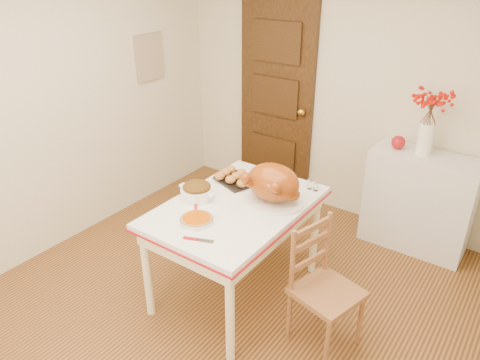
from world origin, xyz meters
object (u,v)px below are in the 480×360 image
Objects in this scene: pumpkin_pie at (197,219)px; kitchen_table at (236,249)px; chair_oak at (327,290)px; sideboard at (418,202)px; turkey_platter at (273,184)px.

kitchen_table is at bearing 77.27° from pumpkin_pie.
kitchen_table is 1.47× the size of chair_oak.
chair_oak is (0.80, -0.08, 0.05)m from kitchen_table.
pumpkin_pie is at bearing -119.18° from sideboard.
sideboard is at bearing 43.69° from turkey_platter.
kitchen_table is (-0.94, -1.47, -0.05)m from sideboard.
kitchen_table is 0.61m from turkey_platter.
chair_oak is at bearing -40.00° from turkey_platter.
kitchen_table is 0.81m from chair_oak.
kitchen_table is 5.82× the size of pumpkin_pie.
sideboard is at bearing 9.44° from chair_oak.
turkey_platter is 2.07× the size of pumpkin_pie.
chair_oak is 0.82m from turkey_platter.
chair_oak reaches higher than kitchen_table.
sideboard is 0.68× the size of kitchen_table.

